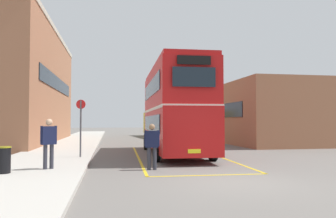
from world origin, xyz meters
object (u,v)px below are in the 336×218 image
at_px(litter_bin, 4,160).
at_px(double_decker_bus, 174,109).
at_px(single_deck_bus, 162,123).
at_px(pedestrian_boarding, 152,143).
at_px(bus_stop_sign, 81,122).
at_px(pedestrian_waiting_near, 49,140).

bearing_deg(litter_bin, double_decker_bus, 42.23).
bearing_deg(single_deck_bus, pedestrian_boarding, -99.83).
height_order(pedestrian_boarding, bus_stop_sign, bus_stop_sign).
bearing_deg(pedestrian_waiting_near, double_decker_bus, 44.42).
bearing_deg(pedestrian_boarding, single_deck_bus, 80.17).
height_order(single_deck_bus, litter_bin, single_deck_bus).
relative_size(double_decker_bus, bus_stop_sign, 3.73).
relative_size(pedestrian_boarding, litter_bin, 2.00).
bearing_deg(bus_stop_sign, pedestrian_waiting_near, -101.38).
xyz_separation_m(double_decker_bus, bus_stop_sign, (-4.85, -1.70, -0.75)).
height_order(double_decker_bus, pedestrian_waiting_near, double_decker_bus).
bearing_deg(pedestrian_boarding, bus_stop_sign, 128.31).
bearing_deg(double_decker_bus, pedestrian_boarding, -109.58).
xyz_separation_m(pedestrian_boarding, pedestrian_waiting_near, (-3.69, -0.09, 0.17)).
bearing_deg(single_deck_bus, pedestrian_waiting_near, -107.71).
bearing_deg(single_deck_bus, bus_stop_sign, -108.79).
height_order(double_decker_bus, bus_stop_sign, double_decker_bus).
distance_m(double_decker_bus, pedestrian_waiting_near, 7.97).
bearing_deg(pedestrian_waiting_near, litter_bin, -149.65).
distance_m(pedestrian_waiting_near, litter_bin, 1.58).
relative_size(pedestrian_boarding, pedestrian_waiting_near, 0.97).
xyz_separation_m(pedestrian_boarding, litter_bin, (-4.95, -0.83, -0.43)).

